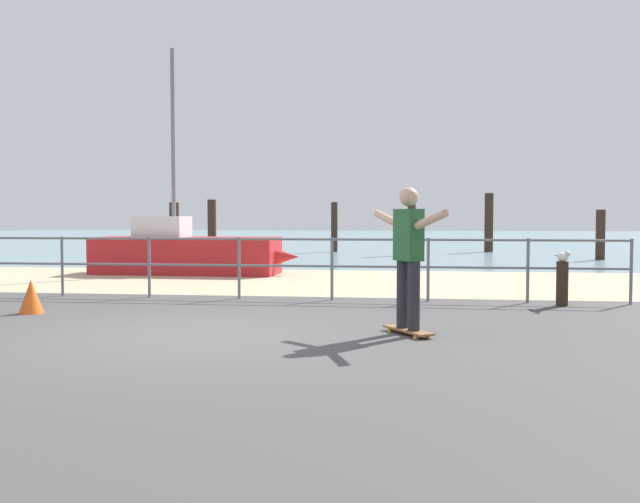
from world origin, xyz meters
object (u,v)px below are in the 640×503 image
(sailboat, at_px, (193,253))
(skateboarder, at_px, (408,249))
(skateboard, at_px, (408,330))
(seagull, at_px, (563,256))
(bollard_short, at_px, (562,284))
(traffic_cone, at_px, (31,297))

(sailboat, xyz_separation_m, skateboarder, (5.16, -8.10, 0.49))
(skateboard, height_order, seagull, seagull)
(skateboarder, height_order, bollard_short, skateboarder)
(skateboard, bearing_deg, traffic_cone, 167.94)
(seagull, distance_m, traffic_cone, 7.90)
(skateboard, bearing_deg, skateboarder, -165.96)
(skateboard, bearing_deg, bollard_short, 51.69)
(sailboat, bearing_deg, bollard_short, -34.39)
(sailboat, height_order, bollard_short, sailboat)
(skateboard, bearing_deg, sailboat, 122.52)
(skateboard, height_order, bollard_short, bollard_short)
(bollard_short, xyz_separation_m, seagull, (0.00, -0.02, 0.43))
(sailboat, relative_size, skateboarder, 3.26)
(bollard_short, bearing_deg, traffic_cone, -166.62)
(sailboat, height_order, skateboarder, sailboat)
(seagull, bearing_deg, bollard_short, 99.29)
(sailboat, height_order, traffic_cone, sailboat)
(skateboard, xyz_separation_m, skateboarder, (-0.00, -0.00, 0.95))
(sailboat, distance_m, seagull, 9.11)
(skateboarder, bearing_deg, seagull, 51.50)
(skateboarder, distance_m, traffic_cone, 5.50)
(bollard_short, bearing_deg, skateboarder, -128.31)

